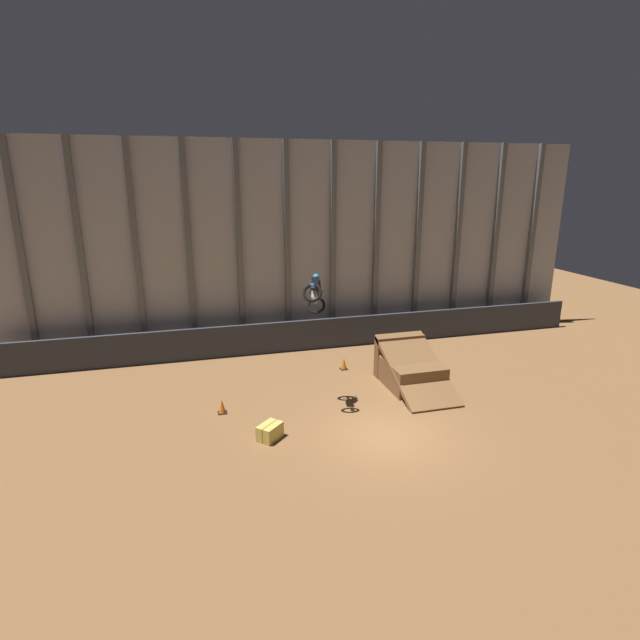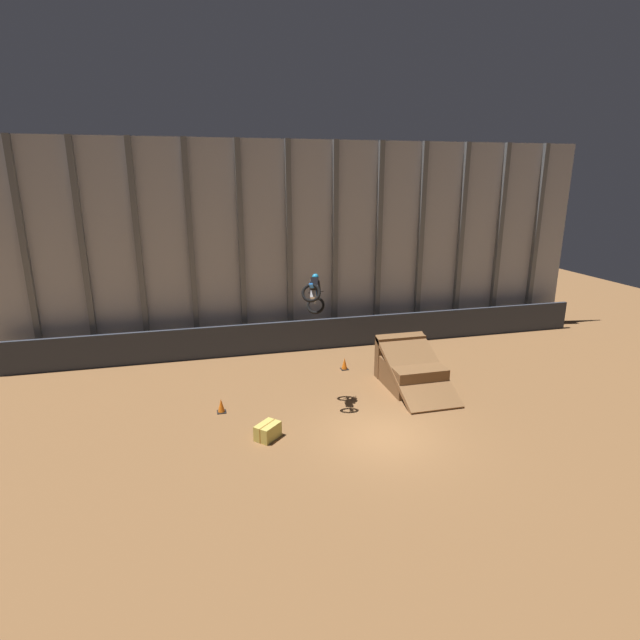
# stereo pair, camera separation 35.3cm
# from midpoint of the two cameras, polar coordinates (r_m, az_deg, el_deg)

# --- Properties ---
(ground_plane) EXTENTS (60.00, 60.00, 0.00)m
(ground_plane) POSITION_cam_midpoint_polar(r_m,az_deg,el_deg) (18.72, 7.94, -12.99)
(ground_plane) COLOR brown
(arena_back_wall) EXTENTS (32.00, 0.40, 10.90)m
(arena_back_wall) POSITION_cam_midpoint_polar(r_m,az_deg,el_deg) (27.30, -0.58, 8.50)
(arena_back_wall) COLOR #A3A8B2
(arena_back_wall) RESTS_ON ground_plane
(lower_barrier) EXTENTS (31.36, 0.20, 1.66)m
(lower_barrier) POSITION_cam_midpoint_polar(r_m,az_deg,el_deg) (27.01, 0.14, -1.63)
(lower_barrier) COLOR #2D333D
(lower_barrier) RESTS_ON ground_plane
(dirt_ramp) EXTENTS (2.34, 4.26, 2.11)m
(dirt_ramp) POSITION_cam_midpoint_polar(r_m,az_deg,el_deg) (22.90, 10.61, -5.54)
(dirt_ramp) COLOR brown
(dirt_ramp) RESTS_ON ground_plane
(rider_bike_solo) EXTENTS (1.30, 1.81, 1.67)m
(rider_bike_solo) POSITION_cam_midpoint_polar(r_m,az_deg,el_deg) (19.29, -0.18, 3.02)
(rider_bike_solo) COLOR black
(traffic_cone_near_ramp) EXTENTS (0.36, 0.36, 0.58)m
(traffic_cone_near_ramp) POSITION_cam_midpoint_polar(r_m,az_deg,el_deg) (20.45, -10.73, -9.61)
(traffic_cone_near_ramp) COLOR black
(traffic_cone_near_ramp) RESTS_ON ground_plane
(traffic_cone_arena_edge) EXTENTS (0.36, 0.36, 0.58)m
(traffic_cone_arena_edge) POSITION_cam_midpoint_polar(r_m,az_deg,el_deg) (24.37, 3.23, -5.03)
(traffic_cone_arena_edge) COLOR black
(traffic_cone_arena_edge) RESTS_ON ground_plane
(hay_bale_trackside) EXTENTS (1.06, 1.06, 0.57)m
(hay_bale_trackside) POSITION_cam_midpoint_polar(r_m,az_deg,el_deg) (18.35, -5.43, -12.53)
(hay_bale_trackside) COLOR #CCB751
(hay_bale_trackside) RESTS_ON ground_plane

